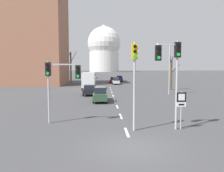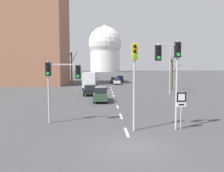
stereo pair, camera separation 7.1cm
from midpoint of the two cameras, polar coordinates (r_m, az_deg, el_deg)
name	(u,v)px [view 2 (the right image)]	position (r m, az deg, el deg)	size (l,w,h in m)	color
ground_plane	(132,148)	(11.26, 5.48, -15.81)	(800.00, 800.00, 0.00)	#424244
lane_stripe_0	(127,132)	(13.78, 3.98, -11.93)	(0.16, 2.00, 0.01)	silver
lane_stripe_1	(121,116)	(18.12, 2.46, -7.89)	(0.16, 2.00, 0.01)	silver
lane_stripe_2	(118,107)	(22.52, 1.54, -5.42)	(0.16, 2.00, 0.01)	silver
lane_stripe_3	(115,100)	(26.96, 0.93, -3.75)	(0.16, 2.00, 0.01)	silver
lane_stripe_4	(114,96)	(31.41, 0.49, -2.56)	(0.16, 2.00, 0.01)	silver
lane_stripe_5	(112,92)	(35.87, 0.17, -1.66)	(0.16, 2.00, 0.01)	silver
lane_stripe_6	(111,90)	(40.35, -0.09, -0.97)	(0.16, 2.00, 0.01)	silver
lane_stripe_7	(111,88)	(44.83, -0.29, -0.41)	(0.16, 2.00, 0.01)	silver
traffic_signal_near_right	(171,63)	(14.31, 15.27, 5.89)	(1.59, 0.34, 5.67)	#B2B2B7
traffic_signal_near_left	(59,76)	(15.93, -13.51, 2.52)	(2.46, 0.34, 4.46)	#B2B2B7
traffic_signal_centre_tall	(134,70)	(13.63, 6.02, 4.24)	(0.36, 0.34, 5.54)	#B2B2B7
route_sign_post	(181,104)	(14.65, 17.79, -4.46)	(0.60, 0.08, 2.45)	#B2B2B7
street_lamp_right	(168,63)	(33.76, 14.38, 5.83)	(2.09, 0.36, 7.63)	#B2B2B7
sedan_near_left	(95,76)	(88.91, -4.41, 2.62)	(1.80, 4.54, 1.72)	#B7B7BC
sedan_near_right	(114,80)	(60.42, 0.56, 1.65)	(1.94, 4.58, 1.58)	maroon
sedan_mid_centre	(90,90)	(32.21, -5.66, -0.99)	(1.85, 3.99, 1.56)	black
sedan_far_left	(117,81)	(54.08, 1.24, 1.30)	(1.72, 4.13, 1.62)	silver
sedan_far_right	(101,94)	(26.00, -2.88, -2.17)	(1.70, 4.54, 1.75)	#2D4C33
sedan_distant_centre	(120,79)	(65.24, 2.14, 1.96)	(1.90, 4.55, 1.80)	navy
delivery_truck	(90,80)	(42.18, -5.80, 1.56)	(2.44, 7.20, 3.14)	#333842
bare_tree_left_near	(72,66)	(64.91, -10.47, 5.22)	(3.24, 3.57, 9.95)	brown
bare_tree_right_near	(172,73)	(41.48, 15.44, 3.22)	(2.49, 1.88, 6.39)	brown
capitol_dome	(105,49)	(261.99, -1.83, 9.57)	(38.67, 38.67, 54.62)	silver
apartment_block_left	(28,37)	(57.84, -21.12, 11.95)	(18.00, 14.00, 23.24)	#9E664C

